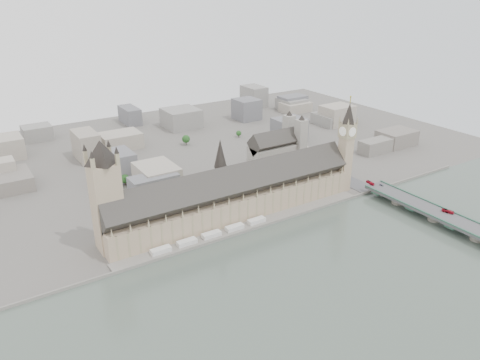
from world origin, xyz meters
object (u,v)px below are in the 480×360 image
victoria_tower (105,191)px  red_bus_south (448,211)px  red_bus_north (370,183)px  westminster_abbey (277,151)px  car_silver (446,212)px  westminster_bridge (428,213)px  car_approach (381,185)px  elizabeth_tower (347,141)px  palace_of_westminster (233,196)px

victoria_tower → red_bus_south: (290.73, -129.56, -43.38)m
victoria_tower → red_bus_north: 286.31m
westminster_abbey → car_silver: size_ratio=15.06×
victoria_tower → westminster_bridge: 309.91m
car_approach → victoria_tower: bearing=158.2°
elizabeth_tower → car_silver: elizabeth_tower is taller
red_bus_north → red_bus_south: size_ratio=0.96×
red_bus_north → red_bus_south: red_bus_south is taller
elizabeth_tower → westminster_abbey: elizabeth_tower is taller
red_bus_south → car_approach: red_bus_south is taller
westminster_bridge → car_approach: size_ratio=66.35×
westminster_abbey → car_silver: 205.84m
car_silver → car_approach: bearing=89.1°
red_bus_north → car_approach: bearing=-49.5°
victoria_tower → palace_of_westminster: bearing=-3.0°
palace_of_westminster → westminster_bridge: (162.00, -107.20, -17.58)m
palace_of_westminster → red_bus_south: bearing=-36.1°
westminster_abbey → car_approach: (54.38, -118.56, -14.12)m
westminster_abbey → car_silver: (56.88, -197.32, -14.09)m
palace_of_westminster → car_silver: size_ratio=58.69×
red_bus_south → car_silver: (-0.93, 1.24, -0.83)m
elizabeth_tower → red_bus_north: 55.07m
palace_of_westminster → car_silver: (167.80, -122.02, -11.71)m
westminster_bridge → red_bus_north: red_bus_north is taller
westminster_abbey → car_approach: bearing=-65.4°
westminster_bridge → red_bus_south: size_ratio=28.75×
palace_of_westminster → westminster_bridge: bearing=-33.5°
victoria_tower → red_bus_north: size_ratio=9.19×
westminster_abbey → car_silver: westminster_abbey is taller
victoria_tower → car_silver: (289.80, -128.32, -44.21)m
red_bus_north → victoria_tower: bearing=175.9°
palace_of_westminster → red_bus_south: size_ratio=23.44×
red_bus_south → victoria_tower: bearing=140.5°
car_approach → westminster_bridge: bearing=-105.0°
westminster_abbey → red_bus_south: 207.23m
palace_of_westminster → red_bus_north: size_ratio=24.36×
elizabeth_tower → red_bus_south: bearing=-74.6°
car_silver → palace_of_westminster: bearing=141.3°
westminster_bridge → red_bus_north: size_ratio=29.87×
red_bus_north → car_approach: (7.14, -9.64, -0.80)m
palace_of_westminster → elizabeth_tower: (138.00, -11.70, 35.38)m
westminster_bridge → red_bus_north: 73.98m
westminster_bridge → westminster_abbey: (-51.08, 182.50, 19.96)m
red_bus_north → car_silver: bearing=-79.8°
elizabeth_tower → red_bus_south: elizabeth_tower is taller
elizabeth_tower → palace_of_westminster: bearing=175.2°
victoria_tower → car_silver: size_ratio=22.15×
westminster_bridge → car_silver: (5.80, -14.82, 5.87)m
palace_of_westminster → victoria_tower: 126.41m
elizabeth_tower → car_silver: 123.60m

